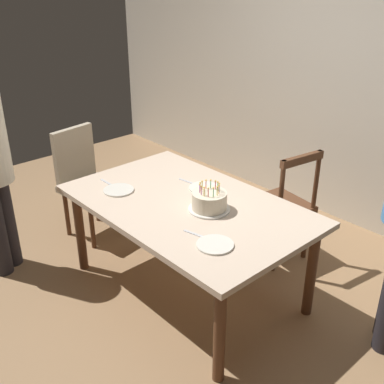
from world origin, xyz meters
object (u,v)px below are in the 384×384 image
at_px(plate_near_celebrant, 119,190).
at_px(chair_spindle_back, 281,206).
at_px(dining_table, 187,212).
at_px(plate_near_guest, 215,245).
at_px(plate_far_side, 204,188).
at_px(chair_upholstered, 84,177).
at_px(birthday_cake, 209,201).

relative_size(plate_near_celebrant, chair_spindle_back, 0.23).
bearing_deg(plate_near_celebrant, dining_table, 27.03).
bearing_deg(dining_table, plate_near_guest, -25.07).
height_order(dining_table, plate_near_celebrant, plate_near_celebrant).
xyz_separation_m(plate_far_side, chair_spindle_back, (0.25, 0.61, -0.27)).
xyz_separation_m(plate_near_celebrant, plate_near_guest, (0.99, 0.00, 0.00)).
bearing_deg(plate_far_side, chair_upholstered, -164.25).
xyz_separation_m(plate_near_celebrant, chair_spindle_back, (0.64, 1.09, -0.27)).
height_order(plate_far_side, chair_spindle_back, chair_spindle_back).
bearing_deg(birthday_cake, plate_near_celebrant, -156.44).
height_order(plate_near_celebrant, plate_near_guest, same).
relative_size(birthday_cake, chair_upholstered, 0.29).
bearing_deg(chair_upholstered, chair_spindle_back, 33.56).
distance_m(birthday_cake, plate_near_celebrant, 0.71).
bearing_deg(plate_far_side, dining_table, -70.39).
distance_m(dining_table, plate_near_guest, 0.57).
bearing_deg(plate_near_guest, birthday_cake, 140.36).
bearing_deg(chair_upholstered, plate_far_side, 15.75).
bearing_deg(birthday_cake, chair_upholstered, -174.87).
bearing_deg(chair_spindle_back, birthday_cake, -89.33).
bearing_deg(chair_spindle_back, plate_near_guest, -72.23).
bearing_deg(plate_near_guest, plate_near_celebrant, 180.00).
bearing_deg(chair_spindle_back, chair_upholstered, -146.44).
bearing_deg(birthday_cake, chair_spindle_back, 90.67).
distance_m(plate_near_guest, chair_spindle_back, 1.18).
bearing_deg(dining_table, plate_near_celebrant, -152.97).
bearing_deg(chair_spindle_back, plate_far_side, -112.39).
xyz_separation_m(plate_near_celebrant, plate_far_side, (0.39, 0.48, 0.00)).
height_order(chair_spindle_back, chair_upholstered, same).
relative_size(dining_table, chair_upholstered, 1.81).
bearing_deg(birthday_cake, plate_near_guest, -39.64).
xyz_separation_m(dining_table, birthday_cake, (0.17, 0.04, 0.14)).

